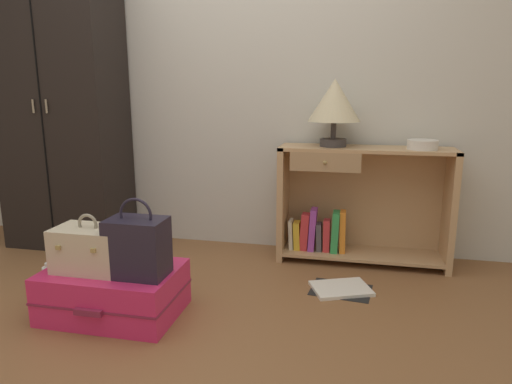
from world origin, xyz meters
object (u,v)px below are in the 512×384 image
suitcase_large (114,291)px  open_book_on_floor (341,289)px  wardrobe (62,105)px  train_case (90,248)px  table_lamp (334,102)px  bottle (51,283)px  handbag (138,247)px  bookshelf (355,206)px  bowl (423,145)px

suitcase_large → open_book_on_floor: size_ratio=1.73×
wardrobe → train_case: 1.44m
train_case → open_book_on_floor: (1.23, 0.57, -0.35)m
table_lamp → suitcase_large: table_lamp is taller
bottle → handbag: bearing=-11.3°
bookshelf → table_lamp: table_lamp is taller
train_case → bottle: 0.43m
wardrobe → open_book_on_floor: size_ratio=5.28×
wardrobe → handbag: bearing=-43.9°
handbag → table_lamp: bearing=51.6°
wardrobe → suitcase_large: bearing=-47.6°
wardrobe → table_lamp: (1.91, 0.07, 0.03)m
bowl → bottle: size_ratio=0.85×
bowl → bottle: 2.31m
table_lamp → bowl: bearing=-3.9°
bowl → bookshelf: bearing=172.4°
bowl → handbag: 1.80m
bowl → bottle: bowl is taller
bottle → wardrobe: bearing=117.4°
bookshelf → bottle: 1.90m
wardrobe → table_lamp: size_ratio=4.77×
bowl → bottle: (-1.99, -0.93, -0.70)m
wardrobe → suitcase_large: wardrobe is taller
train_case → bottle: bearing=161.9°
suitcase_large → train_case: (-0.10, -0.03, 0.23)m
suitcase_large → open_book_on_floor: 1.25m
table_lamp → wardrobe: bearing=-178.0°
table_lamp → handbag: table_lamp is taller
open_book_on_floor → suitcase_large: bearing=-154.6°
open_book_on_floor → bottle: bearing=-163.3°
table_lamp → open_book_on_floor: table_lamp is taller
handbag → bottle: 0.67m
suitcase_large → open_book_on_floor: suitcase_large is taller
suitcase_large → bookshelf: bearing=41.4°
train_case → bottle: (-0.32, 0.10, -0.26)m
wardrobe → handbag: (1.06, -1.02, -0.63)m
train_case → handbag: 0.27m
suitcase_large → table_lamp: bearing=45.2°
handbag → train_case: bearing=177.2°
table_lamp → open_book_on_floor: 1.16m
bookshelf → table_lamp: (-0.16, -0.01, 0.68)m
bookshelf → handbag: bearing=-132.9°
bowl → open_book_on_floor: bearing=-133.9°
handbag → bookshelf: bearing=47.1°
suitcase_large → handbag: size_ratio=1.73×
suitcase_large → wardrobe: bearing=132.4°
table_lamp → open_book_on_floor: size_ratio=1.11×
wardrobe → bookshelf: wardrobe is taller
bowl → train_case: 2.01m
bottle → open_book_on_floor: size_ratio=0.56×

